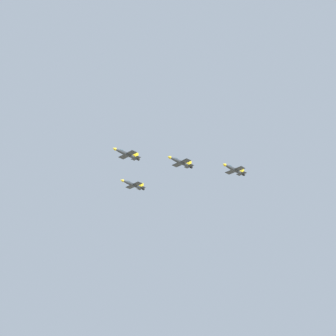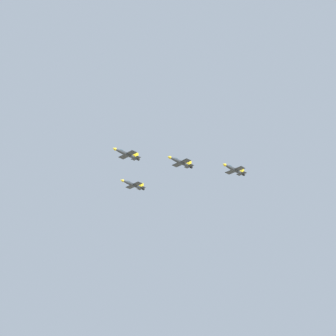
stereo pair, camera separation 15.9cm
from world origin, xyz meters
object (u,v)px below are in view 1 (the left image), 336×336
object	(u,v)px
jet_lead	(127,154)
jet_left_outer	(234,170)
jet_right_wingman	(133,185)
jet_left_wingman	(180,162)

from	to	relation	value
jet_lead	jet_left_outer	world-z (taller)	jet_lead
jet_lead	jet_right_wingman	size ratio (longest dim) A/B	1.03
jet_left_wingman	jet_left_outer	bearing A→B (deg)	140.73
jet_lead	jet_right_wingman	world-z (taller)	jet_lead
jet_left_outer	jet_left_wingman	bearing A→B (deg)	-41.12
jet_lead	jet_left_wingman	size ratio (longest dim) A/B	1.01
jet_lead	jet_right_wingman	xyz separation A→B (m)	(-24.21, 0.06, -3.84)
jet_left_wingman	jet_right_wingman	xyz separation A→B (m)	(-20.37, -23.84, -0.90)
jet_right_wingman	jet_left_outer	size ratio (longest dim) A/B	0.97
jet_left_wingman	jet_right_wingman	bearing A→B (deg)	-88.91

